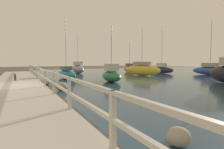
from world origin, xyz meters
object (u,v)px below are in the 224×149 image
object	(u,v)px
mooring_bollard	(15,77)
sailboat_yellow	(142,70)
sailboat_blue	(210,70)
sailboat_gray	(78,68)
sailboat_navy	(162,69)
sailboat_orange	(130,69)
sailboat_green	(111,75)
sailboat_teal	(66,74)

from	to	relation	value
mooring_bollard	sailboat_yellow	distance (m)	15.08
sailboat_yellow	sailboat_blue	distance (m)	9.84
sailboat_gray	sailboat_navy	bearing A→B (deg)	-24.54
sailboat_yellow	sailboat_orange	size ratio (longest dim) A/B	1.23
sailboat_navy	sailboat_green	size ratio (longest dim) A/B	1.38
sailboat_yellow	sailboat_green	bearing A→B (deg)	-167.80
sailboat_orange	sailboat_teal	xyz separation A→B (m)	(-12.58, -6.44, -0.08)
sailboat_yellow	mooring_bollard	bearing A→B (deg)	169.18
sailboat_navy	sailboat_teal	bearing A→B (deg)	173.38
sailboat_yellow	sailboat_blue	bearing A→B (deg)	-42.20
mooring_bollard	sailboat_teal	size ratio (longest dim) A/B	0.09
sailboat_orange	sailboat_green	bearing A→B (deg)	-121.02
sailboat_green	sailboat_teal	bearing A→B (deg)	130.81
sailboat_navy	sailboat_teal	xyz separation A→B (m)	(-15.78, -1.95, -0.08)
sailboat_yellow	sailboat_green	xyz separation A→B (m)	(-7.03, -4.52, -0.15)
mooring_bollard	sailboat_orange	world-z (taller)	sailboat_orange
sailboat_teal	sailboat_green	xyz separation A→B (m)	(3.00, -4.84, 0.08)
sailboat_yellow	sailboat_orange	xyz separation A→B (m)	(2.56, 6.76, -0.16)
sailboat_orange	mooring_bollard	bearing A→B (deg)	-142.56
mooring_bollard	sailboat_blue	world-z (taller)	sailboat_blue
mooring_bollard	sailboat_blue	distance (m)	24.04
sailboat_blue	sailboat_green	xyz separation A→B (m)	(-16.17, -0.88, -0.04)
sailboat_gray	sailboat_orange	size ratio (longest dim) A/B	1.47
sailboat_orange	sailboat_green	xyz separation A→B (m)	(-9.59, -11.27, 0.01)
mooring_bollard	sailboat_green	xyz separation A→B (m)	(7.84, -1.97, 0.05)
mooring_bollard	sailboat_yellow	bearing A→B (deg)	9.71
sailboat_orange	sailboat_teal	size ratio (longest dim) A/B	0.78
sailboat_navy	sailboat_blue	size ratio (longest dim) A/B	0.91
sailboat_blue	mooring_bollard	bearing A→B (deg)	170.61
sailboat_orange	sailboat_gray	bearing A→B (deg)	176.43
sailboat_blue	sailboat_yellow	bearing A→B (deg)	151.54
sailboat_navy	sailboat_gray	bearing A→B (deg)	137.73
mooring_bollard	sailboat_orange	distance (m)	19.75
sailboat_yellow	sailboat_teal	world-z (taller)	sailboat_teal
sailboat_navy	sailboat_green	world-z (taller)	sailboat_navy
sailboat_yellow	sailboat_blue	size ratio (longest dim) A/B	0.80
sailboat_orange	sailboat_teal	distance (m)	14.13
sailboat_teal	sailboat_blue	bearing A→B (deg)	-20.86
sailboat_blue	sailboat_teal	bearing A→B (deg)	161.55
sailboat_navy	sailboat_teal	distance (m)	15.90
sailboat_navy	sailboat_gray	distance (m)	13.53
sailboat_orange	sailboat_blue	bearing A→B (deg)	-48.27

